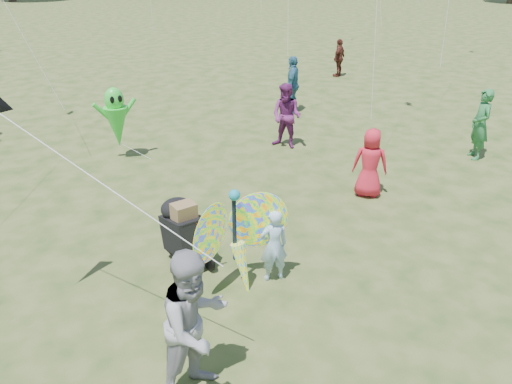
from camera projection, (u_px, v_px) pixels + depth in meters
ground at (320, 296)px, 7.23m from camera, size 160.00×160.00×0.00m
child_girl at (274, 246)px, 7.37m from camera, size 0.48×0.37×1.17m
adult_man at (195, 325)px, 5.31m from camera, size 1.05×0.93×1.82m
crowd_a at (370, 163)px, 9.94m from camera, size 0.81×0.80×1.42m
crowd_c at (293, 84)px, 15.26m from camera, size 1.01×1.01×1.72m
crowd_e at (287, 116)px, 12.44m from camera, size 0.93×0.99×1.63m
crowd_f at (481, 124)px, 11.76m from camera, size 0.65×0.73×1.68m
crowd_h at (339, 58)px, 19.80m from camera, size 0.93×0.71×1.46m
jogging_stroller at (183, 229)px, 7.76m from camera, size 0.55×1.07×1.09m
butterfly_kite at (238, 240)px, 7.11m from camera, size 1.74×0.75×1.78m
alien_kite at (117, 120)px, 11.65m from camera, size 1.12×0.69×1.74m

